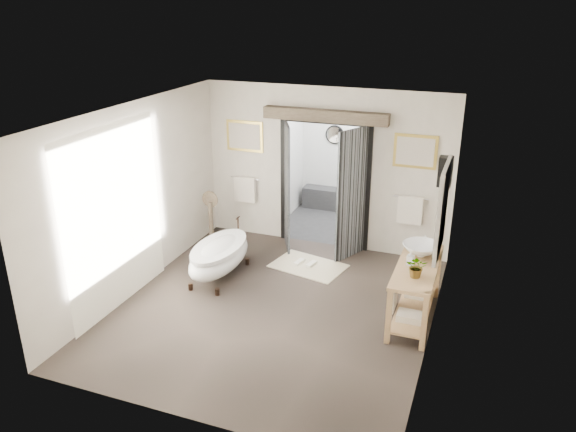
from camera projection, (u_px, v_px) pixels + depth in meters
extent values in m
plane|color=#473B34|center=(274.00, 308.00, 8.33)|extent=(5.00, 5.00, 0.00)
cube|color=beige|center=(180.00, 304.00, 5.62)|extent=(4.50, 0.02, 2.90)
cube|color=beige|center=(136.00, 198.00, 8.53)|extent=(0.02, 5.00, 2.90)
cube|color=beige|center=(438.00, 240.00, 7.06)|extent=(0.02, 5.00, 2.90)
cube|color=beige|center=(247.00, 161.00, 10.47)|extent=(1.45, 0.02, 2.90)
cube|color=beige|center=(412.00, 178.00, 9.48)|extent=(1.45, 0.02, 2.90)
cube|color=beige|center=(327.00, 104.00, 9.55)|extent=(1.60, 0.02, 0.60)
cube|color=white|center=(272.00, 114.00, 7.26)|extent=(4.50, 5.00, 0.02)
cube|color=white|center=(115.00, 219.00, 8.03)|extent=(0.02, 2.20, 2.70)
cube|color=gray|center=(442.00, 210.00, 7.37)|extent=(0.05, 0.95, 1.25)
cube|color=silver|center=(440.00, 210.00, 7.38)|extent=(0.01, 0.80, 1.10)
cube|color=black|center=(445.00, 172.00, 8.29)|extent=(0.20, 0.20, 0.45)
sphere|color=#FFCC8C|center=(445.00, 172.00, 8.29)|extent=(0.10, 0.10, 0.10)
cube|color=#28282A|center=(338.00, 224.00, 11.38)|extent=(2.20, 2.00, 0.01)
cube|color=white|center=(342.00, 100.00, 10.46)|extent=(2.20, 2.00, 0.02)
cube|color=white|center=(353.00, 152.00, 11.79)|extent=(2.20, 0.02, 2.50)
cube|color=white|center=(287.00, 160.00, 11.28)|extent=(0.02, 2.00, 2.50)
cube|color=white|center=(396.00, 171.00, 10.56)|extent=(0.02, 2.00, 2.50)
cube|color=#28282A|center=(349.00, 201.00, 12.01)|extent=(2.00, 0.35, 0.45)
cylinder|color=silver|center=(335.00, 135.00, 11.77)|extent=(0.40, 0.03, 0.40)
cylinder|color=silver|center=(372.00, 138.00, 11.51)|extent=(0.40, 0.03, 0.40)
cube|color=black|center=(283.00, 180.00, 10.34)|extent=(0.07, 0.10, 2.30)
cube|color=black|center=(369.00, 190.00, 9.82)|extent=(0.07, 0.10, 2.30)
cube|color=black|center=(327.00, 122.00, 9.66)|extent=(1.67, 0.10, 0.07)
cube|color=black|center=(287.00, 187.00, 9.97)|extent=(0.38, 0.74, 2.30)
cube|color=black|center=(353.00, 195.00, 9.58)|extent=(0.38, 0.74, 2.30)
cube|color=brown|center=(325.00, 116.00, 9.53)|extent=(2.20, 0.20, 0.20)
cube|color=gold|center=(245.00, 136.00, 10.29)|extent=(0.72, 0.03, 0.57)
cube|color=beige|center=(244.00, 136.00, 10.28)|extent=(0.62, 0.01, 0.47)
cube|color=gold|center=(415.00, 151.00, 9.28)|extent=(0.72, 0.03, 0.57)
cube|color=beige|center=(415.00, 152.00, 9.27)|extent=(0.62, 0.01, 0.47)
cylinder|color=silver|center=(245.00, 178.00, 10.55)|extent=(0.60, 0.02, 0.02)
cube|color=white|center=(245.00, 190.00, 10.61)|extent=(0.42, 0.08, 0.48)
cylinder|color=silver|center=(411.00, 198.00, 9.54)|extent=(0.60, 0.02, 0.02)
cube|color=white|center=(410.00, 210.00, 9.60)|extent=(0.42, 0.08, 0.48)
cylinder|color=#312117|center=(191.00, 287.00, 8.82)|extent=(0.08, 0.08, 0.11)
cylinder|color=#312117|center=(217.00, 292.00, 8.67)|extent=(0.08, 0.08, 0.11)
cylinder|color=#312117|center=(223.00, 257.00, 9.81)|extent=(0.08, 0.08, 0.11)
cylinder|color=#312117|center=(247.00, 262.00, 9.66)|extent=(0.08, 0.08, 0.11)
ellipsoid|color=white|center=(219.00, 256.00, 9.13)|extent=(0.71, 1.60, 0.51)
cylinder|color=#312117|center=(238.00, 223.00, 9.65)|extent=(0.03, 0.03, 0.21)
cube|color=tan|center=(389.00, 315.00, 7.35)|extent=(0.07, 0.07, 0.85)
cube|color=tan|center=(424.00, 322.00, 7.20)|extent=(0.07, 0.07, 0.85)
cube|color=tan|center=(407.00, 267.00, 8.64)|extent=(0.07, 0.07, 0.85)
cube|color=tan|center=(438.00, 272.00, 8.49)|extent=(0.07, 0.07, 0.85)
cube|color=tan|center=(417.00, 267.00, 7.77)|extent=(0.55, 1.60, 0.05)
cube|color=tan|center=(414.00, 308.00, 8.01)|extent=(0.45, 1.50, 0.03)
cylinder|color=silver|center=(397.00, 278.00, 7.94)|extent=(0.02, 1.40, 0.02)
cube|color=white|center=(394.00, 295.00, 7.88)|extent=(0.06, 0.34, 0.42)
cube|color=white|center=(410.00, 317.00, 7.69)|extent=(0.35, 0.25, 0.10)
cube|color=white|center=(418.00, 293.00, 8.30)|extent=(0.35, 0.25, 0.10)
cube|color=brown|center=(212.00, 243.00, 10.41)|extent=(0.20, 0.20, 0.07)
cylinder|color=brown|center=(211.00, 222.00, 10.26)|extent=(0.08, 0.08, 0.79)
cylinder|color=silver|center=(210.00, 199.00, 10.11)|extent=(0.28, 0.02, 0.28)
cylinder|color=brown|center=(210.00, 199.00, 10.10)|extent=(0.31, 0.01, 0.31)
cube|color=beige|center=(308.00, 266.00, 9.61)|extent=(1.34, 1.03, 0.01)
cube|color=white|center=(299.00, 262.00, 9.68)|extent=(0.14, 0.25, 0.05)
cube|color=white|center=(312.00, 264.00, 9.61)|extent=(0.14, 0.25, 0.05)
imported|color=white|center=(421.00, 250.00, 8.00)|extent=(0.59, 0.59, 0.19)
imported|color=gray|center=(417.00, 267.00, 7.37)|extent=(0.30, 0.26, 0.30)
imported|color=gray|center=(411.00, 258.00, 7.73)|extent=(0.11, 0.11, 0.21)
imported|color=gray|center=(425.00, 241.00, 8.33)|extent=(0.16, 0.16, 0.16)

